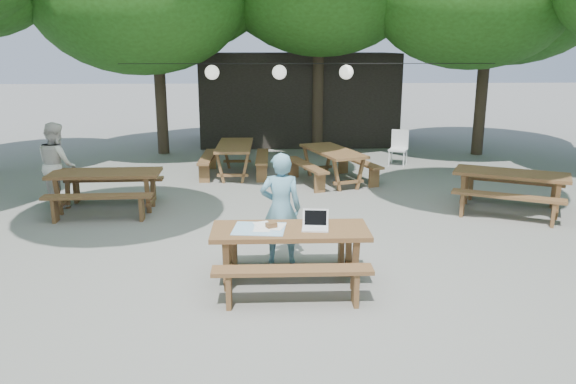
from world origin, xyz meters
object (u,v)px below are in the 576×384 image
(plastic_chair, at_px, (398,155))
(picnic_table_nw, at_px, (107,191))
(main_picnic_table, at_px, (290,255))
(woman, at_px, (281,209))
(second_person, at_px, (57,164))

(plastic_chair, bearing_deg, picnic_table_nw, -124.43)
(main_picnic_table, relative_size, woman, 1.26)
(woman, bearing_deg, main_picnic_table, 99.83)
(plastic_chair, bearing_deg, woman, -91.90)
(second_person, bearing_deg, woman, -163.14)
(main_picnic_table, bearing_deg, second_person, 137.73)
(main_picnic_table, distance_m, picnic_table_nw, 4.78)
(picnic_table_nw, distance_m, plastic_chair, 7.53)
(picnic_table_nw, distance_m, second_person, 1.19)
(picnic_table_nw, bearing_deg, second_person, 154.71)
(main_picnic_table, xyz_separation_m, plastic_chair, (3.12, 7.43, -0.13))
(woman, bearing_deg, second_person, -34.46)
(woman, distance_m, second_person, 5.26)
(main_picnic_table, xyz_separation_m, second_person, (-4.31, 3.92, 0.42))
(second_person, distance_m, plastic_chair, 8.24)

